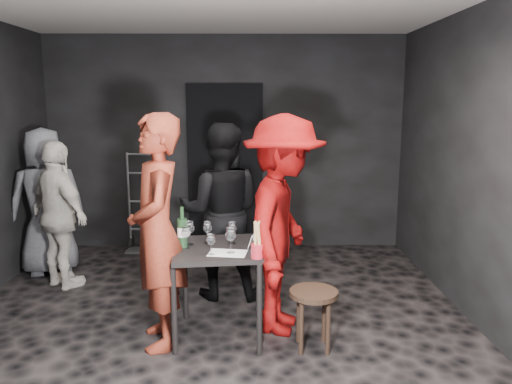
{
  "coord_description": "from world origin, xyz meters",
  "views": [
    {
      "loc": [
        0.35,
        -3.87,
        1.91
      ],
      "look_at": [
        0.38,
        0.25,
        1.14
      ],
      "focal_mm": 35.0,
      "sensor_mm": 36.0,
      "label": 1
    }
  ],
  "objects_px": {
    "server_red": "(156,208)",
    "man_maroon": "(283,204)",
    "bystander_grey": "(46,196)",
    "breadstick_cup": "(257,240)",
    "woman_black": "(221,200)",
    "tasting_table": "(219,259)",
    "bystander_cream": "(59,215)",
    "hand_truck": "(144,233)",
    "stool": "(313,302)",
    "wine_bottle": "(182,232)"
  },
  "relations": [
    {
      "from": "server_red",
      "to": "man_maroon",
      "type": "xyz_separation_m",
      "value": [
        0.98,
        0.24,
        -0.02
      ]
    },
    {
      "from": "bystander_grey",
      "to": "breadstick_cup",
      "type": "height_order",
      "value": "bystander_grey"
    },
    {
      "from": "woman_black",
      "to": "bystander_grey",
      "type": "height_order",
      "value": "woman_black"
    },
    {
      "from": "server_red",
      "to": "bystander_grey",
      "type": "relative_size",
      "value": 1.26
    },
    {
      "from": "tasting_table",
      "to": "bystander_cream",
      "type": "bearing_deg",
      "value": 147.11
    },
    {
      "from": "woman_black",
      "to": "hand_truck",
      "type": "bearing_deg",
      "value": -52.67
    },
    {
      "from": "stool",
      "to": "woman_black",
      "type": "xyz_separation_m",
      "value": [
        -0.77,
        1.08,
        0.57
      ]
    },
    {
      "from": "tasting_table",
      "to": "man_maroon",
      "type": "relative_size",
      "value": 0.35
    },
    {
      "from": "bystander_cream",
      "to": "breadstick_cup",
      "type": "bearing_deg",
      "value": -175.68
    },
    {
      "from": "man_maroon",
      "to": "bystander_grey",
      "type": "relative_size",
      "value": 1.24
    },
    {
      "from": "woman_black",
      "to": "bystander_cream",
      "type": "height_order",
      "value": "woman_black"
    },
    {
      "from": "hand_truck",
      "to": "tasting_table",
      "type": "xyz_separation_m",
      "value": [
        1.12,
        -2.36,
        0.43
      ]
    },
    {
      "from": "man_maroon",
      "to": "tasting_table",
      "type": "bearing_deg",
      "value": 116.56
    },
    {
      "from": "woman_black",
      "to": "man_maroon",
      "type": "bearing_deg",
      "value": 128.73
    },
    {
      "from": "man_maroon",
      "to": "bystander_cream",
      "type": "relative_size",
      "value": 1.42
    },
    {
      "from": "man_maroon",
      "to": "bystander_cream",
      "type": "distance_m",
      "value": 2.43
    },
    {
      "from": "bystander_grey",
      "to": "bystander_cream",
      "type": "bearing_deg",
      "value": 105.64
    },
    {
      "from": "bystander_grey",
      "to": "tasting_table",
      "type": "bearing_deg",
      "value": 123.46
    },
    {
      "from": "man_maroon",
      "to": "hand_truck",
      "type": "bearing_deg",
      "value": 50.19
    },
    {
      "from": "stool",
      "to": "server_red",
      "type": "height_order",
      "value": "server_red"
    },
    {
      "from": "tasting_table",
      "to": "server_red",
      "type": "distance_m",
      "value": 0.65
    },
    {
      "from": "tasting_table",
      "to": "woman_black",
      "type": "xyz_separation_m",
      "value": [
        -0.03,
        0.85,
        0.3
      ]
    },
    {
      "from": "wine_bottle",
      "to": "breadstick_cup",
      "type": "xyz_separation_m",
      "value": [
        0.59,
        -0.27,
        0.01
      ]
    },
    {
      "from": "bystander_cream",
      "to": "wine_bottle",
      "type": "height_order",
      "value": "bystander_cream"
    },
    {
      "from": "bystander_cream",
      "to": "server_red",
      "type": "bearing_deg",
      "value": 174.08
    },
    {
      "from": "wine_bottle",
      "to": "server_red",
      "type": "bearing_deg",
      "value": -147.69
    },
    {
      "from": "tasting_table",
      "to": "bystander_cream",
      "type": "xyz_separation_m",
      "value": [
        -1.68,
        1.09,
        0.11
      ]
    },
    {
      "from": "tasting_table",
      "to": "breadstick_cup",
      "type": "height_order",
      "value": "breadstick_cup"
    },
    {
      "from": "stool",
      "to": "wine_bottle",
      "type": "bearing_deg",
      "value": 168.02
    },
    {
      "from": "hand_truck",
      "to": "stool",
      "type": "distance_m",
      "value": 3.19
    },
    {
      "from": "hand_truck",
      "to": "breadstick_cup",
      "type": "bearing_deg",
      "value": -57.76
    },
    {
      "from": "hand_truck",
      "to": "server_red",
      "type": "xyz_separation_m",
      "value": [
        0.65,
        -2.49,
        0.87
      ]
    },
    {
      "from": "tasting_table",
      "to": "wine_bottle",
      "type": "bearing_deg",
      "value": -176.77
    },
    {
      "from": "wine_bottle",
      "to": "breadstick_cup",
      "type": "bearing_deg",
      "value": -24.62
    },
    {
      "from": "server_red",
      "to": "wine_bottle",
      "type": "relative_size",
      "value": 6.64
    },
    {
      "from": "tasting_table",
      "to": "bystander_grey",
      "type": "height_order",
      "value": "bystander_grey"
    },
    {
      "from": "hand_truck",
      "to": "bystander_grey",
      "type": "distance_m",
      "value": 1.37
    },
    {
      "from": "woman_black",
      "to": "stool",
      "type": "bearing_deg",
      "value": 127.15
    },
    {
      "from": "hand_truck",
      "to": "woman_black",
      "type": "height_order",
      "value": "woman_black"
    },
    {
      "from": "tasting_table",
      "to": "stool",
      "type": "relative_size",
      "value": 1.6
    },
    {
      "from": "stool",
      "to": "bystander_cream",
      "type": "height_order",
      "value": "bystander_cream"
    },
    {
      "from": "stool",
      "to": "breadstick_cup",
      "type": "relative_size",
      "value": 1.57
    },
    {
      "from": "stool",
      "to": "bystander_grey",
      "type": "height_order",
      "value": "bystander_grey"
    },
    {
      "from": "hand_truck",
      "to": "wine_bottle",
      "type": "relative_size",
      "value": 3.79
    },
    {
      "from": "server_red",
      "to": "man_maroon",
      "type": "relative_size",
      "value": 1.02
    },
    {
      "from": "woman_black",
      "to": "bystander_grey",
      "type": "relative_size",
      "value": 1.1
    },
    {
      "from": "tasting_table",
      "to": "server_red",
      "type": "height_order",
      "value": "server_red"
    },
    {
      "from": "man_maroon",
      "to": "wine_bottle",
      "type": "height_order",
      "value": "man_maroon"
    },
    {
      "from": "breadstick_cup",
      "to": "wine_bottle",
      "type": "bearing_deg",
      "value": 155.38
    },
    {
      "from": "stool",
      "to": "server_red",
      "type": "xyz_separation_m",
      "value": [
        -1.2,
        0.1,
        0.71
      ]
    }
  ]
}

